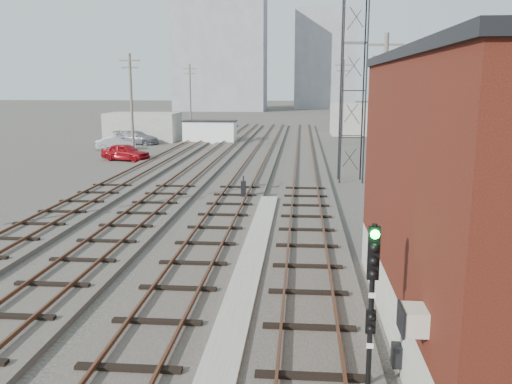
# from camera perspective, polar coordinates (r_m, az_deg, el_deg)

# --- Properties ---
(ground) EXTENTS (320.00, 320.00, 0.00)m
(ground) POSITION_cam_1_polar(r_m,az_deg,el_deg) (61.64, 2.75, 5.29)
(ground) COLOR #282621
(ground) RESTS_ON ground
(track_right) EXTENTS (3.20, 90.00, 0.39)m
(track_right) POSITION_cam_1_polar(r_m,az_deg,el_deg) (40.76, 5.17, 2.34)
(track_right) COLOR #332D28
(track_right) RESTS_ON ground
(track_mid_right) EXTENTS (3.20, 90.00, 0.39)m
(track_mid_right) POSITION_cam_1_polar(r_m,az_deg,el_deg) (40.93, -0.45, 2.42)
(track_mid_right) COLOR #332D28
(track_mid_right) RESTS_ON ground
(track_mid_left) EXTENTS (3.20, 90.00, 0.39)m
(track_mid_left) POSITION_cam_1_polar(r_m,az_deg,el_deg) (41.48, -5.96, 2.48)
(track_mid_left) COLOR #332D28
(track_mid_left) RESTS_ON ground
(track_left) EXTENTS (3.20, 90.00, 0.39)m
(track_left) POSITION_cam_1_polar(r_m,az_deg,el_deg) (42.41, -11.28, 2.51)
(track_left) COLOR #332D28
(track_left) RESTS_ON ground
(platform_curb) EXTENTS (0.90, 28.00, 0.26)m
(platform_curb) POSITION_cam_1_polar(r_m,az_deg,el_deg) (16.59, -1.53, -10.91)
(platform_curb) COLOR gray
(platform_curb) RESTS_ON ground
(lattice_tower) EXTENTS (1.60, 1.60, 15.00)m
(lattice_tower) POSITION_cam_1_polar(r_m,az_deg,el_deg) (36.44, 10.25, 12.83)
(lattice_tower) COLOR black
(lattice_tower) RESTS_ON ground
(utility_pole_left_b) EXTENTS (1.80, 0.24, 9.00)m
(utility_pole_left_b) POSITION_cam_1_polar(r_m,az_deg,el_deg) (48.59, -12.98, 9.09)
(utility_pole_left_b) COLOR #595147
(utility_pole_left_b) RESTS_ON ground
(utility_pole_left_c) EXTENTS (1.80, 0.24, 9.00)m
(utility_pole_left_c) POSITION_cam_1_polar(r_m,az_deg,el_deg) (72.79, -6.94, 9.92)
(utility_pole_left_c) COLOR #595147
(utility_pole_left_c) RESTS_ON ground
(utility_pole_right_a) EXTENTS (1.80, 0.24, 9.00)m
(utility_pole_right_a) POSITION_cam_1_polar(r_m,az_deg,el_deg) (29.62, 13.25, 7.88)
(utility_pole_right_a) COLOR #595147
(utility_pole_right_a) RESTS_ON ground
(utility_pole_right_b) EXTENTS (1.80, 0.24, 9.00)m
(utility_pole_right_b) POSITION_cam_1_polar(r_m,az_deg,el_deg) (59.45, 9.09, 9.58)
(utility_pole_right_b) COLOR #595147
(utility_pole_right_b) RESTS_ON ground
(apartment_left) EXTENTS (22.00, 14.00, 30.00)m
(apartment_left) POSITION_cam_1_polar(r_m,az_deg,el_deg) (138.03, -3.72, 14.80)
(apartment_left) COLOR gray
(apartment_left) RESTS_ON ground
(apartment_right) EXTENTS (16.00, 12.00, 26.00)m
(apartment_right) POSITION_cam_1_polar(r_m,az_deg,el_deg) (151.53, 7.22, 13.66)
(apartment_right) COLOR gray
(apartment_right) RESTS_ON ground
(shed_left) EXTENTS (8.00, 5.00, 3.20)m
(shed_left) POSITION_cam_1_polar(r_m,az_deg,el_deg) (64.10, -11.78, 6.73)
(shed_left) COLOR gray
(shed_left) RESTS_ON ground
(shed_right) EXTENTS (6.00, 6.00, 4.00)m
(shed_right) POSITION_cam_1_polar(r_m,az_deg,el_deg) (71.73, 10.34, 7.56)
(shed_right) COLOR gray
(shed_right) RESTS_ON ground
(signal_mast) EXTENTS (0.40, 0.40, 3.68)m
(signal_mast) POSITION_cam_1_polar(r_m,az_deg,el_deg) (11.45, 12.08, -10.97)
(signal_mast) COLOR gray
(signal_mast) RESTS_ON ground
(switch_stand) EXTENTS (0.33, 0.33, 1.27)m
(switch_stand) POSITION_cam_1_polar(r_m,az_deg,el_deg) (30.46, -1.33, 0.29)
(switch_stand) COLOR black
(switch_stand) RESTS_ON ground
(site_trailer) EXTENTS (5.93, 2.68, 2.48)m
(site_trailer) POSITION_cam_1_polar(r_m,az_deg,el_deg) (60.85, -4.88, 6.36)
(site_trailer) COLOR white
(site_trailer) RESTS_ON ground
(car_red) EXTENTS (4.56, 2.91, 1.45)m
(car_red) POSITION_cam_1_polar(r_m,az_deg,el_deg) (47.58, -13.58, 4.10)
(car_red) COLOR maroon
(car_red) RESTS_ON ground
(car_silver) EXTENTS (4.10, 2.52, 1.28)m
(car_silver) POSITION_cam_1_polar(r_m,az_deg,el_deg) (55.74, -14.54, 4.97)
(car_silver) COLOR #B6B8BE
(car_silver) RESTS_ON ground
(car_grey) EXTENTS (5.31, 3.07, 1.45)m
(car_grey) POSITION_cam_1_polar(r_m,az_deg,el_deg) (60.53, -12.47, 5.62)
(car_grey) COLOR slate
(car_grey) RESTS_ON ground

